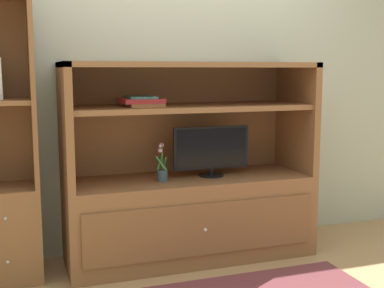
{
  "coord_description": "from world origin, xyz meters",
  "views": [
    {
      "loc": [
        -1.17,
        -3.0,
        1.36
      ],
      "look_at": [
        0.0,
        0.35,
        0.84
      ],
      "focal_mm": 47.48,
      "sensor_mm": 36.0,
      "label": 1
    }
  ],
  "objects": [
    {
      "name": "ground_plane",
      "position": [
        0.0,
        0.0,
        0.0
      ],
      "size": [
        8.0,
        8.0,
        0.0
      ],
      "primitive_type": "plane",
      "color": "tan"
    },
    {
      "name": "painted_rear_wall",
      "position": [
        0.0,
        0.75,
        1.4
      ],
      "size": [
        6.0,
        0.1,
        2.8
      ],
      "primitive_type": "cube",
      "color": "#ADB29E",
      "rests_on": "ground_plane"
    },
    {
      "name": "media_console",
      "position": [
        0.0,
        0.41,
        0.45
      ],
      "size": [
        1.78,
        0.63,
        1.41
      ],
      "color": "brown",
      "rests_on": "ground_plane"
    },
    {
      "name": "tv_monitor",
      "position": [
        0.16,
        0.39,
        0.79
      ],
      "size": [
        0.57,
        0.18,
        0.37
      ],
      "color": "black",
      "rests_on": "media_console"
    },
    {
      "name": "potted_plant",
      "position": [
        -0.23,
        0.34,
        0.66
      ],
      "size": [
        0.08,
        0.11,
        0.27
      ],
      "color": "#384C56",
      "rests_on": "media_console"
    },
    {
      "name": "magazine_stack",
      "position": [
        -0.35,
        0.4,
        1.15
      ],
      "size": [
        0.29,
        0.31,
        0.07
      ],
      "color": "#A56638",
      "rests_on": "media_console"
    },
    {
      "name": "bookshelf_tall",
      "position": [
        -1.26,
        0.41,
        0.61
      ],
      "size": [
        0.42,
        0.4,
        1.83
      ],
      "color": "brown",
      "rests_on": "ground_plane"
    }
  ]
}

